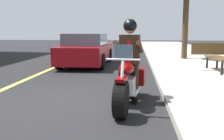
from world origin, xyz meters
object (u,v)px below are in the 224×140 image
(rider_main, at_px, (130,53))
(bench_sidewalk, at_px, (219,55))
(car_silver, at_px, (87,50))
(motorcycle_main, at_px, (128,83))

(rider_main, xyz_separation_m, bench_sidewalk, (-3.66, 2.93, -0.32))
(car_silver, xyz_separation_m, bench_sidewalk, (2.29, 4.99, 0.02))
(car_silver, bearing_deg, bench_sidewalk, 65.41)
(motorcycle_main, bearing_deg, bench_sidewalk, 142.50)
(motorcycle_main, distance_m, car_silver, 6.47)
(motorcycle_main, relative_size, car_silver, 0.48)
(car_silver, relative_size, bench_sidewalk, 2.53)
(rider_main, relative_size, bench_sidewalk, 0.96)
(motorcycle_main, xyz_separation_m, car_silver, (-6.13, -2.04, 0.24))
(bench_sidewalk, bearing_deg, motorcycle_main, -37.50)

